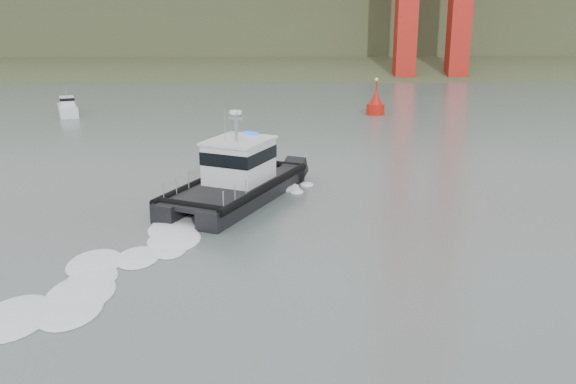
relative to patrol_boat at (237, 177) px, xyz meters
name	(u,v)px	position (x,y,z in m)	size (l,w,h in m)	color
ground	(324,296)	(4.15, -13.26, -1.37)	(400.00, 400.00, 0.00)	#546460
headlands	(281,23)	(4.15, 112.24, 5.67)	(500.00, 105.36, 27.12)	#3E4B2B
patrol_boat	(237,177)	(0.00, 0.00, 0.00)	(8.59, 11.95, 5.48)	black
motorboat	(68,108)	(-19.26, 30.58, -0.65)	(3.49, 5.57, 2.91)	silver
nav_buoy	(376,104)	(12.94, 30.11, -0.31)	(1.93, 1.93, 4.03)	#B1150C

